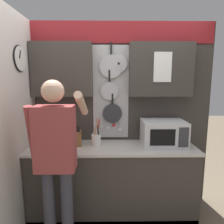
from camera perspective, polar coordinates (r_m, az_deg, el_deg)
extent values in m
plane|color=#756651|center=(2.92, 0.20, -26.87)|extent=(14.00, 14.00, 0.00)
cube|color=#38332D|center=(2.69, 0.20, -19.28)|extent=(2.01, 0.55, 0.88)
cube|color=beige|center=(2.50, 0.21, -10.11)|extent=(2.04, 0.58, 0.03)
cube|color=black|center=(2.70, 0.31, -29.18)|extent=(2.01, 0.06, 0.09)
cube|color=#38332D|center=(2.70, 0.10, -1.43)|extent=(2.61, 0.04, 2.44)
cube|color=maroon|center=(2.69, 0.12, 21.86)|extent=(2.57, 0.02, 0.27)
cube|color=#38332D|center=(2.63, -14.06, 11.62)|extent=(0.75, 0.16, 0.67)
cube|color=#38332D|center=(2.64, 13.77, 11.62)|extent=(0.79, 0.16, 0.67)
cube|color=#B2B2B2|center=(2.63, -0.36, 5.55)|extent=(0.47, 0.01, 1.21)
cylinder|color=#B7B7BC|center=(2.61, -0.25, 12.87)|extent=(0.30, 0.02, 0.30)
cube|color=black|center=(2.63, -0.25, 17.80)|extent=(0.02, 0.02, 0.15)
cylinder|color=#B7B7BC|center=(2.61, -0.75, 6.01)|extent=(0.23, 0.02, 0.23)
cube|color=black|center=(2.60, -0.76, 10.24)|extent=(0.02, 0.02, 0.15)
cylinder|color=#2D2D33|center=(2.64, 0.12, -0.41)|extent=(0.25, 0.02, 0.25)
cube|color=black|center=(2.61, 0.13, 3.78)|extent=(0.02, 0.02, 0.14)
cylinder|color=silver|center=(2.61, 1.93, 13.67)|extent=(0.22, 0.01, 0.22)
sphere|color=black|center=(2.59, 1.95, 13.70)|extent=(0.03, 0.03, 0.03)
cylinder|color=silver|center=(2.65, -2.95, -1.98)|extent=(0.01, 0.01, 0.18)
ellipsoid|color=silver|center=(2.68, -2.93, -4.15)|extent=(0.04, 0.01, 0.03)
cylinder|color=silver|center=(2.65, -1.21, -2.16)|extent=(0.01, 0.01, 0.20)
ellipsoid|color=silver|center=(2.68, -1.20, -4.58)|extent=(0.05, 0.01, 0.04)
cylinder|color=red|center=(2.65, 0.53, -1.80)|extent=(0.01, 0.01, 0.17)
ellipsoid|color=red|center=(2.67, 0.52, -3.84)|extent=(0.04, 0.01, 0.04)
cylinder|color=silver|center=(2.66, 2.26, -2.43)|extent=(0.01, 0.01, 0.23)
ellipsoid|color=silver|center=(2.69, 2.24, -5.16)|extent=(0.06, 0.01, 0.05)
cube|color=white|center=(2.56, 14.27, 12.32)|extent=(0.22, 0.02, 0.36)
cube|color=silver|center=(2.23, -27.45, -4.77)|extent=(0.04, 1.60, 2.44)
cylinder|color=white|center=(2.45, -24.81, 13.69)|extent=(0.02, 0.27, 0.27)
torus|color=black|center=(2.45, -24.89, 13.68)|extent=(0.02, 0.29, 0.29)
cube|color=black|center=(2.44, -24.80, 14.76)|extent=(0.01, 0.05, 0.09)
cube|color=silver|center=(2.58, 14.41, -5.82)|extent=(0.53, 0.39, 0.31)
cube|color=black|center=(2.38, 14.30, -7.07)|extent=(0.29, 0.01, 0.19)
cube|color=#333338|center=(2.46, 19.81, -6.85)|extent=(0.12, 0.01, 0.23)
cube|color=brown|center=(2.54, -10.03, -7.40)|extent=(0.12, 0.16, 0.18)
cylinder|color=black|center=(2.48, -11.10, -4.80)|extent=(0.02, 0.03, 0.07)
cylinder|color=black|center=(2.48, -10.82, -4.67)|extent=(0.02, 0.03, 0.08)
cylinder|color=black|center=(2.48, -10.53, -4.64)|extent=(0.02, 0.03, 0.09)
cylinder|color=black|center=(2.48, -10.23, -5.07)|extent=(0.02, 0.02, 0.05)
cylinder|color=black|center=(2.48, -9.95, -4.91)|extent=(0.02, 0.03, 0.06)
cylinder|color=black|center=(2.47, -9.67, -4.73)|extent=(0.02, 0.03, 0.08)
cylinder|color=black|center=(2.47, -9.37, -4.83)|extent=(0.02, 0.03, 0.07)
cylinder|color=white|center=(2.52, -4.56, -7.97)|extent=(0.12, 0.12, 0.14)
cylinder|color=red|center=(2.50, -4.02, -5.17)|extent=(0.05, 0.03, 0.28)
cylinder|color=tan|center=(2.49, -4.83, -6.34)|extent=(0.04, 0.03, 0.19)
cylinder|color=black|center=(2.50, -3.90, -6.12)|extent=(0.03, 0.03, 0.20)
cylinder|color=tan|center=(2.49, -4.10, -5.01)|extent=(0.04, 0.02, 0.29)
cylinder|color=silver|center=(2.49, -4.55, -5.40)|extent=(0.06, 0.03, 0.26)
cylinder|color=silver|center=(2.51, -4.58, -6.14)|extent=(0.04, 0.05, 0.19)
cylinder|color=silver|center=(2.51, -5.13, -5.11)|extent=(0.07, 0.02, 0.27)
cylinder|color=tan|center=(2.49, -4.81, -5.93)|extent=(0.05, 0.02, 0.22)
cylinder|color=#383842|center=(2.35, -17.42, -24.79)|extent=(0.12, 0.12, 0.85)
cylinder|color=#383842|center=(2.31, -12.68, -25.24)|extent=(0.12, 0.12, 0.85)
cube|color=#993D3D|center=(2.01, -15.97, -7.26)|extent=(0.38, 0.22, 0.63)
sphere|color=#DBAD8E|center=(1.93, -16.56, 5.74)|extent=(0.21, 0.21, 0.21)
cylinder|color=#993D3D|center=(2.10, -21.91, -5.71)|extent=(0.08, 0.20, 0.57)
cylinder|color=#DBAD8E|center=(2.15, -8.64, 2.16)|extent=(0.08, 0.54, 0.32)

